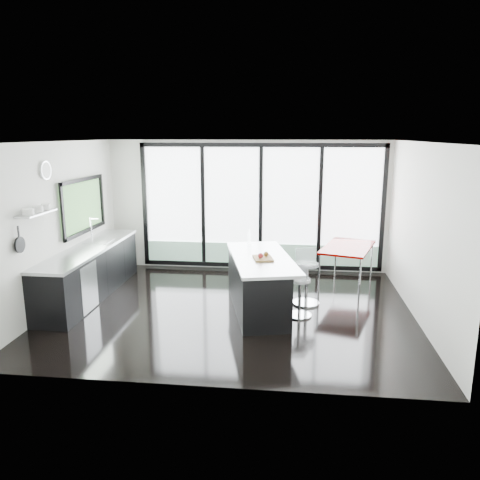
# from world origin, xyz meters

# --- Properties ---
(floor) EXTENTS (6.00, 5.00, 0.00)m
(floor) POSITION_xyz_m (0.00, 0.00, 0.00)
(floor) COLOR black
(floor) RESTS_ON ground
(ceiling) EXTENTS (6.00, 5.00, 0.00)m
(ceiling) POSITION_xyz_m (0.00, 0.00, 2.80)
(ceiling) COLOR white
(ceiling) RESTS_ON wall_back
(wall_back) EXTENTS (6.00, 0.09, 2.80)m
(wall_back) POSITION_xyz_m (0.27, 2.47, 1.27)
(wall_back) COLOR silver
(wall_back) RESTS_ON ground
(wall_front) EXTENTS (6.00, 0.00, 2.80)m
(wall_front) POSITION_xyz_m (0.00, -2.50, 1.40)
(wall_front) COLOR silver
(wall_front) RESTS_ON ground
(wall_left) EXTENTS (0.26, 5.00, 2.80)m
(wall_left) POSITION_xyz_m (-2.97, 0.27, 1.56)
(wall_left) COLOR silver
(wall_left) RESTS_ON ground
(wall_right) EXTENTS (0.00, 5.00, 2.80)m
(wall_right) POSITION_xyz_m (3.00, 0.00, 1.40)
(wall_right) COLOR silver
(wall_right) RESTS_ON ground
(counter_cabinets) EXTENTS (0.69, 3.24, 1.36)m
(counter_cabinets) POSITION_xyz_m (-2.67, 0.40, 0.46)
(counter_cabinets) COLOR black
(counter_cabinets) RESTS_ON floor
(island) EXTENTS (1.44, 2.41, 1.19)m
(island) POSITION_xyz_m (0.41, 0.09, 0.47)
(island) COLOR black
(island) RESTS_ON floor
(bar_stool_near) EXTENTS (0.48, 0.48, 0.64)m
(bar_stool_near) POSITION_xyz_m (1.13, -0.16, 0.32)
(bar_stool_near) COLOR silver
(bar_stool_near) RESTS_ON floor
(bar_stool_far) EXTENTS (0.54, 0.54, 0.75)m
(bar_stool_far) POSITION_xyz_m (1.25, 0.42, 0.37)
(bar_stool_far) COLOR silver
(bar_stool_far) RESTS_ON floor
(red_table) EXTENTS (1.25, 1.66, 0.79)m
(red_table) POSITION_xyz_m (2.06, 1.56, 0.40)
(red_table) COLOR #710200
(red_table) RESTS_ON floor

